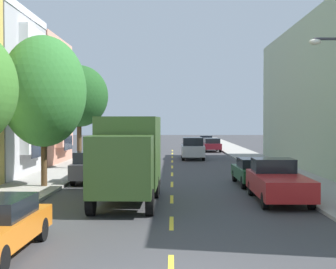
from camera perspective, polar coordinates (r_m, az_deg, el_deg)
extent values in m
plane|color=#38383A|center=(39.42, 0.49, -3.36)|extent=(160.00, 160.00, 0.00)
cube|color=#99968E|center=(38.10, -10.28, -3.45)|extent=(3.20, 120.00, 0.14)
cube|color=#99968E|center=(38.08, 11.25, -3.46)|extent=(3.20, 120.00, 0.14)
cube|color=yellow|center=(11.77, 0.34, -15.14)|extent=(0.14, 2.20, 0.01)
cube|color=yellow|center=(16.62, 0.41, -10.18)|extent=(0.14, 2.20, 0.01)
cube|color=yellow|center=(21.54, 0.44, -7.47)|extent=(0.14, 2.20, 0.01)
cube|color=yellow|center=(26.49, 0.46, -5.77)|extent=(0.14, 2.20, 0.01)
cube|color=yellow|center=(31.46, 0.47, -4.60)|extent=(0.14, 2.20, 0.01)
cube|color=yellow|center=(36.43, 0.48, -3.76)|extent=(0.14, 2.20, 0.01)
cube|color=yellow|center=(41.41, 0.49, -3.11)|extent=(0.14, 2.20, 0.01)
cube|color=yellow|center=(46.40, 0.50, -2.61)|extent=(0.14, 2.20, 0.01)
cube|color=yellow|center=(51.38, 0.50, -2.20)|extent=(0.14, 2.20, 0.01)
cube|color=yellow|center=(56.37, 0.51, -1.87)|extent=(0.14, 2.20, 0.01)
cube|color=silver|center=(31.87, -16.30, 13.25)|extent=(0.60, 8.41, 0.44)
cube|color=silver|center=(31.11, -15.30, 4.88)|extent=(0.55, 3.78, 7.53)
cube|color=#1E232D|center=(31.02, -14.73, -1.53)|extent=(0.04, 2.87, 1.10)
cube|color=#1E232D|center=(31.00, -14.77, 3.82)|extent=(0.04, 2.87, 1.10)
cube|color=#1E232D|center=(31.25, -14.80, 9.14)|extent=(0.04, 2.87, 1.10)
cube|color=#E19B83|center=(40.00, -12.66, 10.44)|extent=(0.60, 8.41, 0.44)
cube|color=#E19B83|center=(39.44, -11.88, 3.96)|extent=(0.55, 3.78, 7.30)
cube|color=#1E232D|center=(39.38, -11.43, -0.94)|extent=(0.04, 2.87, 1.10)
cube|color=#1E232D|center=(39.36, -11.45, 3.15)|extent=(0.04, 2.87, 1.10)
cube|color=#1E232D|center=(39.54, -11.47, 7.22)|extent=(0.04, 2.87, 1.10)
cylinder|color=#47331E|center=(25.47, -14.12, -2.81)|extent=(0.30, 0.30, 2.65)
ellipsoid|color=#2D6B2D|center=(25.44, -14.17, 4.86)|extent=(4.25, 4.25, 5.55)
cylinder|color=#47331E|center=(34.54, -10.20, -1.04)|extent=(0.32, 0.32, 3.38)
ellipsoid|color=#1E4C1E|center=(34.55, -10.23, 4.39)|extent=(3.99, 3.99, 4.23)
cylinder|color=#38383D|center=(18.55, 18.14, 10.45)|extent=(1.10, 0.10, 0.10)
ellipsoid|color=silver|center=(18.39, 16.62, 10.22)|extent=(0.44, 0.28, 0.20)
cube|color=#2D471E|center=(21.45, -4.34, -1.84)|extent=(2.47, 5.22, 2.90)
cube|color=#2D471E|center=(17.77, -5.53, -3.70)|extent=(2.33, 1.93, 2.20)
cube|color=black|center=(16.84, -5.90, -2.34)|extent=(2.02, 0.11, 0.97)
cube|color=black|center=(24.10, -3.74, -5.48)|extent=(2.40, 0.19, 0.24)
cylinder|color=black|center=(18.04, -8.91, -7.73)|extent=(0.29, 0.96, 0.96)
cylinder|color=black|center=(17.79, -2.11, -7.84)|extent=(0.29, 0.96, 0.96)
cylinder|color=black|center=(23.11, -6.62, -5.67)|extent=(0.29, 0.96, 0.96)
cylinder|color=black|center=(22.92, -1.33, -5.72)|extent=(0.29, 0.96, 0.96)
cylinder|color=black|center=(22.03, -7.01, -6.03)|extent=(0.29, 0.96, 0.96)
cylinder|color=black|center=(21.83, -1.47, -6.09)|extent=(0.29, 0.96, 0.96)
cube|color=#333338|center=(28.03, -8.48, -3.89)|extent=(2.13, 5.35, 0.80)
cube|color=black|center=(26.82, -8.82, -2.63)|extent=(1.80, 1.63, 0.60)
cylinder|color=black|center=(26.44, -10.92, -5.10)|extent=(0.24, 0.67, 0.66)
cylinder|color=black|center=(26.19, -7.07, -5.15)|extent=(0.24, 0.67, 0.66)
cylinder|color=black|center=(29.97, -9.71, -4.31)|extent=(0.24, 0.67, 0.66)
cylinder|color=black|center=(29.75, -6.32, -4.34)|extent=(0.24, 0.67, 0.66)
cube|color=maroon|center=(54.82, 5.01, -1.31)|extent=(1.94, 4.75, 0.62)
cube|color=black|center=(54.42, 5.05, -0.71)|extent=(1.67, 2.86, 0.55)
cylinder|color=black|center=(56.51, 5.65, -1.54)|extent=(0.24, 0.67, 0.66)
cylinder|color=black|center=(56.35, 4.03, -1.54)|extent=(0.24, 0.67, 0.66)
cylinder|color=black|center=(53.34, 6.04, -1.72)|extent=(0.24, 0.67, 0.66)
cylinder|color=black|center=(53.17, 4.33, -1.73)|extent=(0.24, 0.67, 0.66)
cube|color=black|center=(59.57, -3.75, -1.07)|extent=(1.78, 4.02, 0.62)
cube|color=black|center=(60.03, -3.71, -0.49)|extent=(1.55, 1.69, 0.55)
cylinder|color=black|center=(58.30, -4.60, -1.44)|extent=(0.23, 0.66, 0.66)
cylinder|color=black|center=(58.17, -3.11, -1.44)|extent=(0.23, 0.66, 0.66)
cylinder|color=black|center=(61.01, -4.35, -1.30)|extent=(0.23, 0.66, 0.66)
cylinder|color=black|center=(60.88, -2.93, -1.31)|extent=(0.23, 0.66, 0.66)
cube|color=#7A9EC6|center=(47.46, -4.87, -1.76)|extent=(1.82, 4.51, 0.60)
cube|color=black|center=(47.66, -4.85, -1.09)|extent=(1.59, 2.17, 0.50)
cylinder|color=black|center=(46.05, -6.04, -2.24)|extent=(0.22, 0.66, 0.66)
cylinder|color=black|center=(45.89, -4.08, -2.25)|extent=(0.22, 0.66, 0.66)
cylinder|color=black|center=(49.08, -5.62, -2.01)|extent=(0.22, 0.66, 0.66)
cylinder|color=black|center=(48.93, -3.78, -2.01)|extent=(0.22, 0.66, 0.66)
cube|color=#AD1E1E|center=(21.29, 12.63, -5.64)|extent=(2.05, 5.32, 0.80)
cube|color=black|center=(22.36, 12.05, -3.49)|extent=(1.78, 1.61, 0.60)
cylinder|color=black|center=(23.28, 13.90, -6.02)|extent=(0.23, 0.66, 0.66)
cylinder|color=black|center=(22.95, 9.54, -6.11)|extent=(0.23, 0.66, 0.66)
cylinder|color=black|center=(19.82, 16.22, -7.37)|extent=(0.23, 0.66, 0.66)
cylinder|color=black|center=(19.43, 11.10, -7.51)|extent=(0.23, 0.66, 0.66)
cube|color=#194C28|center=(26.59, 9.86, -4.41)|extent=(1.88, 4.53, 0.60)
cube|color=black|center=(26.32, 9.96, -3.27)|extent=(1.62, 2.19, 0.50)
cylinder|color=black|center=(28.26, 10.88, -4.67)|extent=(0.23, 0.66, 0.66)
cylinder|color=black|center=(27.99, 7.70, -4.71)|extent=(0.23, 0.66, 0.66)
cylinder|color=black|center=(25.29, 12.25, -5.41)|extent=(0.23, 0.66, 0.66)
cylinder|color=black|center=(24.99, 8.70, -5.48)|extent=(0.23, 0.66, 0.66)
cylinder|color=black|center=(11.81, -18.75, -13.52)|extent=(0.24, 0.67, 0.66)
cylinder|color=black|center=(14.63, -14.39, -10.55)|extent=(0.24, 0.67, 0.66)
cube|color=navy|center=(64.35, 4.37, -0.88)|extent=(1.78, 4.02, 0.62)
cube|color=black|center=(63.85, 4.40, -0.37)|extent=(1.55, 1.69, 0.55)
cylinder|color=black|center=(65.77, 4.96, -1.10)|extent=(0.23, 0.66, 0.66)
cylinder|color=black|center=(65.69, 3.64, -1.10)|extent=(0.23, 0.66, 0.66)
cylinder|color=black|center=(63.06, 5.13, -1.21)|extent=(0.23, 0.66, 0.66)
cylinder|color=black|center=(62.97, 3.75, -1.21)|extent=(0.23, 0.66, 0.66)
cube|color=silver|center=(54.18, -4.19, -1.34)|extent=(1.93, 4.74, 0.62)
cube|color=black|center=(54.53, -4.17, -0.70)|extent=(1.67, 2.86, 0.55)
cylinder|color=black|center=(52.66, -5.16, -1.76)|extent=(0.24, 0.67, 0.66)
cylinder|color=black|center=(52.56, -3.42, -1.76)|extent=(0.24, 0.67, 0.66)
cylinder|color=black|center=(55.84, -4.92, -1.57)|extent=(0.24, 0.67, 0.66)
cylinder|color=black|center=(55.75, -3.28, -1.57)|extent=(0.24, 0.67, 0.66)
cube|color=#B2B5BA|center=(43.72, 2.85, -1.85)|extent=(1.95, 4.80, 0.90)
cube|color=black|center=(43.68, 2.86, -0.80)|extent=(1.72, 2.78, 0.70)
cylinder|color=black|center=(45.42, 3.86, -2.29)|extent=(0.22, 0.66, 0.66)
cylinder|color=black|center=(45.35, 1.68, -2.29)|extent=(0.22, 0.66, 0.66)
cylinder|color=black|center=(42.16, 4.12, -2.59)|extent=(0.22, 0.66, 0.66)
cylinder|color=black|center=(42.09, 1.77, -2.59)|extent=(0.22, 0.66, 0.66)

